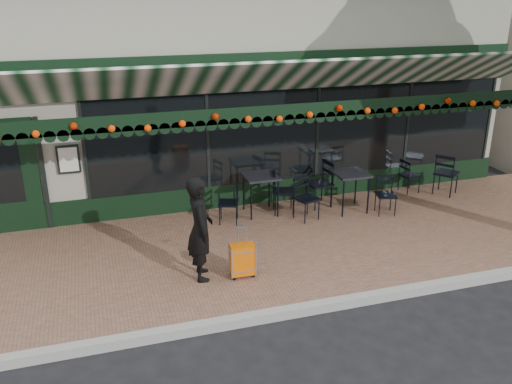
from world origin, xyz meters
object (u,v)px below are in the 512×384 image
object	(u,v)px
chair_a_front	(386,195)
chair_a_right	(410,176)
cafe_table_b	(261,179)
chair_a_extra	(446,174)
chair_b_left	(228,203)
chair_b_right	(284,192)
woman	(200,228)
cafe_table_a	(351,176)
chair_b_front	(307,199)
suitcase	(242,260)
chair_a_left	(319,184)

from	to	relation	value
chair_a_front	chair_a_right	bearing A→B (deg)	53.76
cafe_table_b	chair_a_extra	world-z (taller)	chair_a_extra
chair_a_front	chair_b_left	distance (m)	3.25
cafe_table_b	chair_b_right	size ratio (longest dim) A/B	0.92
chair_a_front	chair_b_right	bearing A→B (deg)	174.83
chair_a_right	chair_a_extra	xyz separation A→B (m)	(0.72, -0.34, 0.09)
woman	cafe_table_a	world-z (taller)	woman
chair_a_extra	chair_b_front	xyz separation A→B (m)	(-3.54, -0.41, -0.05)
suitcase	chair_a_left	size ratio (longest dim) A/B	0.91
chair_a_left	chair_b_front	distance (m)	0.78
chair_a_front	chair_a_extra	bearing A→B (deg)	32.45
chair_a_left	chair_a_front	bearing A→B (deg)	47.55
suitcase	chair_a_front	size ratio (longest dim) A/B	1.11
chair_a_extra	chair_b_front	size ratio (longest dim) A/B	1.11
woman	chair_b_left	distance (m)	2.24
cafe_table_b	chair_b_front	world-z (taller)	chair_b_front
chair_b_front	woman	bearing A→B (deg)	-163.75
cafe_table_a	chair_a_extra	size ratio (longest dim) A/B	0.87
chair_a_front	chair_b_left	size ratio (longest dim) A/B	1.00
suitcase	cafe_table_b	bearing A→B (deg)	68.89
chair_a_right	cafe_table_a	bearing A→B (deg)	100.17
woman	chair_b_right	size ratio (longest dim) A/B	1.90
cafe_table_a	chair_a_extra	bearing A→B (deg)	5.57
chair_b_left	chair_b_front	bearing A→B (deg)	96.84
chair_b_right	chair_a_right	bearing A→B (deg)	-70.54
chair_b_front	cafe_table_a	bearing A→B (deg)	-8.53
cafe_table_a	cafe_table_b	size ratio (longest dim) A/B	1.00
chair_a_right	chair_a_left	bearing A→B (deg)	86.33
chair_a_right	chair_b_right	xyz separation A→B (m)	(-3.15, -0.28, 0.06)
chair_a_right	chair_a_front	world-z (taller)	chair_a_front
cafe_table_a	chair_b_front	bearing A→B (deg)	-170.89
cafe_table_a	chair_b_front	distance (m)	1.09
suitcase	chair_b_left	bearing A→B (deg)	84.20
cafe_table_b	chair_a_extra	xyz separation A→B (m)	(4.34, -0.14, -0.27)
cafe_table_a	chair_a_right	size ratio (longest dim) A/B	1.07
chair_b_left	chair_a_right	bearing A→B (deg)	113.79
cafe_table_a	chair_b_right	bearing A→B (deg)	167.50
chair_a_front	cafe_table_b	bearing A→B (deg)	176.49
chair_b_front	cafe_table_b	bearing A→B (deg)	127.71
suitcase	chair_a_left	world-z (taller)	chair_a_left
chair_a_right	chair_b_front	bearing A→B (deg)	96.98
suitcase	chair_b_right	distance (m)	2.80
chair_a_right	chair_b_left	world-z (taller)	chair_b_left
cafe_table_b	chair_b_left	size ratio (longest dim) A/B	1.04
cafe_table_b	chair_b_left	bearing A→B (deg)	-161.55
chair_a_extra	chair_b_right	xyz separation A→B (m)	(-3.87, 0.06, -0.03)
chair_a_right	chair_a_extra	bearing A→B (deg)	-123.06
chair_a_front	chair_a_extra	xyz separation A→B (m)	(1.88, 0.63, 0.08)
chair_b_front	suitcase	bearing A→B (deg)	-152.54
chair_a_left	chair_b_left	bearing A→B (deg)	-89.84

